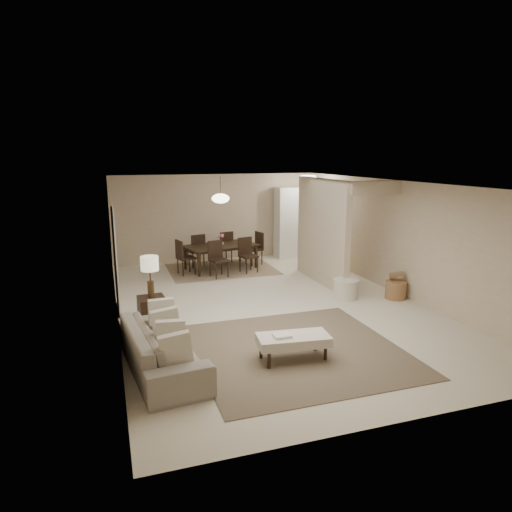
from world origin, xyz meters
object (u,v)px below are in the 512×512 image
object	(u,v)px
wicker_basket	(396,290)
dining_table	(222,257)
round_pouf	(346,289)
sofa	(162,348)
ottoman_bench	(293,340)
side_table	(152,311)
pantry_cabinet	(295,222)

from	to	relation	value
wicker_basket	dining_table	size ratio (longest dim) A/B	0.24
round_pouf	sofa	bearing A→B (deg)	-152.85
round_pouf	wicker_basket	world-z (taller)	round_pouf
round_pouf	wicker_basket	distance (m)	1.08
ottoman_bench	wicker_basket	world-z (taller)	ottoman_bench
side_table	pantry_cabinet	bearing A→B (deg)	43.63
dining_table	sofa	bearing A→B (deg)	-126.49
wicker_basket	ottoman_bench	bearing A→B (deg)	-147.42
side_table	ottoman_bench	bearing A→B (deg)	-49.44
dining_table	wicker_basket	bearing A→B (deg)	-65.43
round_pouf	dining_table	distance (m)	3.85
pantry_cabinet	ottoman_bench	xyz separation A→B (m)	(-2.88, -6.71, -0.74)
ottoman_bench	dining_table	distance (m)	5.78
side_table	round_pouf	bearing A→B (deg)	3.54
ottoman_bench	side_table	size ratio (longest dim) A/B	2.20
sofa	round_pouf	distance (m)	4.69
wicker_basket	round_pouf	bearing A→B (deg)	161.55
pantry_cabinet	ottoman_bench	size ratio (longest dim) A/B	1.85
ottoman_bench	dining_table	bearing A→B (deg)	93.22
ottoman_bench	side_table	world-z (taller)	side_table
pantry_cabinet	dining_table	distance (m)	2.80
sofa	round_pouf	size ratio (longest dim) A/B	4.18
side_table	wicker_basket	bearing A→B (deg)	-0.98
pantry_cabinet	sofa	xyz separation A→B (m)	(-4.80, -6.41, -0.72)
round_pouf	wicker_basket	size ratio (longest dim) A/B	1.20
ottoman_bench	wicker_basket	xyz separation A→B (m)	(3.28, 2.10, -0.12)
side_table	dining_table	bearing A→B (deg)	58.43
sofa	wicker_basket	world-z (taller)	sofa
sofa	side_table	distance (m)	1.89
ottoman_bench	wicker_basket	distance (m)	3.89
round_pouf	dining_table	size ratio (longest dim) A/B	0.28
side_table	wicker_basket	world-z (taller)	side_table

